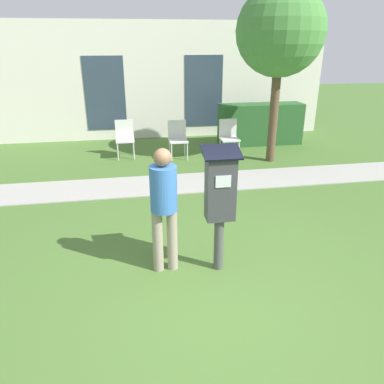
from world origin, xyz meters
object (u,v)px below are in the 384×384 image
at_px(outdoor_chair_middle, 178,136).
at_px(person_standing, 164,202).
at_px(parking_meter, 220,194).
at_px(outdoor_chair_right, 229,135).
at_px(outdoor_chair_left, 125,136).

bearing_deg(outdoor_chair_middle, person_standing, -82.93).
bearing_deg(parking_meter, outdoor_chair_middle, 87.99).
bearing_deg(outdoor_chair_right, outdoor_chair_middle, 177.81).
relative_size(person_standing, outdoor_chair_right, 1.76).
bearing_deg(outdoor_chair_middle, outdoor_chair_right, 13.82).
relative_size(person_standing, outdoor_chair_left, 1.76).
bearing_deg(outdoor_chair_left, outdoor_chair_right, 3.71).
bearing_deg(parking_meter, outdoor_chair_left, 101.95).
height_order(parking_meter, person_standing, parking_meter).
distance_m(parking_meter, person_standing, 0.67).
relative_size(outdoor_chair_left, outdoor_chair_middle, 1.00).
bearing_deg(person_standing, outdoor_chair_middle, 56.68).
distance_m(outdoor_chair_middle, outdoor_chair_right, 1.26).
bearing_deg(outdoor_chair_left, person_standing, -73.77).
height_order(outdoor_chair_middle, outdoor_chair_right, same).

